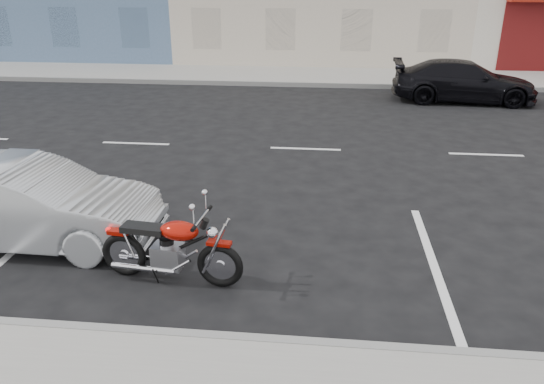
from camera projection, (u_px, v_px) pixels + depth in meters
The scene contains 7 objects.
ground at pixel (394, 152), 11.91m from camera, with size 120.00×120.00×0.00m, color black.
sidewalk_far at pixel (238, 75), 20.34m from camera, with size 80.00×3.40×0.15m, color gray.
curb_near at pixel (10, 326), 5.93m from camera, with size 80.00×0.12×0.16m, color gray.
curb_far at pixel (230, 83), 18.78m from camera, with size 80.00×0.12×0.16m, color gray.
motorcycle at pixel (222, 256), 6.67m from camera, with size 1.93×0.64×0.97m.
sedan_silver at pixel (28, 204), 7.70m from camera, with size 1.32×3.78×1.25m, color #B6BABF.
car_far at pixel (464, 81), 16.30m from camera, with size 1.75×4.31×1.25m, color black.
Camera 1 is at (-1.57, -11.56, 3.76)m, focal length 35.00 mm.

